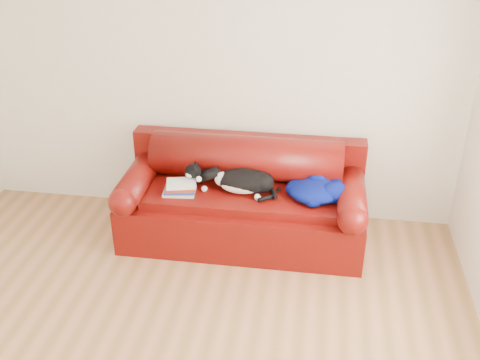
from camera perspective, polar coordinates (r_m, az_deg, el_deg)
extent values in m
plane|color=brown|center=(4.07, -8.24, -17.06)|extent=(4.50, 4.50, 0.00)
cube|color=beige|center=(5.06, -2.98, 10.09)|extent=(4.50, 0.02, 2.60)
cube|color=#3C0C02|center=(5.02, 0.26, -3.80)|extent=(2.10, 0.90, 0.42)
cube|color=#3C0C02|center=(4.85, 0.18, -1.70)|extent=(1.66, 0.62, 0.10)
cylinder|color=black|center=(5.05, -10.87, -6.64)|extent=(0.06, 0.06, 0.05)
cylinder|color=black|center=(4.82, 10.79, -8.53)|extent=(0.06, 0.06, 0.05)
cylinder|color=black|center=(5.58, -8.76, -2.84)|extent=(0.06, 0.06, 0.05)
cylinder|color=black|center=(5.37, 10.67, -4.35)|extent=(0.06, 0.06, 0.05)
cube|color=#3C0C02|center=(5.22, 0.83, 0.28)|extent=(2.10, 0.18, 0.85)
cylinder|color=#3C0C02|center=(5.01, 0.68, 2.27)|extent=(1.70, 0.40, 0.40)
cylinder|color=#3C0C02|center=(5.05, -10.23, 0.27)|extent=(0.24, 0.88, 0.24)
sphere|color=#3C0C02|center=(4.69, -11.85, -2.22)|extent=(0.24, 0.24, 0.24)
cylinder|color=#3C0C02|center=(4.82, 11.26, -1.27)|extent=(0.24, 0.88, 0.24)
sphere|color=#3C0C02|center=(4.44, 11.40, -4.03)|extent=(0.24, 0.24, 0.24)
cube|color=beige|center=(4.84, -6.05, -1.13)|extent=(0.29, 0.23, 0.02)
cube|color=white|center=(4.84, -6.05, -1.13)|extent=(0.27, 0.22, 0.02)
cube|color=#1C3798|center=(4.83, -6.06, -0.87)|extent=(0.29, 0.24, 0.02)
cube|color=white|center=(4.83, -6.06, -0.87)|extent=(0.27, 0.22, 0.02)
cube|color=#A53112|center=(4.81, -6.08, -0.61)|extent=(0.29, 0.24, 0.02)
cube|color=white|center=(4.81, -6.08, -0.61)|extent=(0.27, 0.23, 0.02)
cube|color=white|center=(4.80, -6.09, -0.35)|extent=(0.29, 0.24, 0.02)
cube|color=white|center=(4.80, -6.09, -0.35)|extent=(0.27, 0.23, 0.02)
ellipsoid|color=black|center=(4.79, 0.52, -0.07)|extent=(0.52, 0.32, 0.20)
ellipsoid|color=silver|center=(4.76, 0.09, -0.75)|extent=(0.36, 0.19, 0.13)
ellipsoid|color=silver|center=(4.81, -1.78, 0.09)|extent=(0.15, 0.14, 0.13)
ellipsoid|color=black|center=(4.77, 2.28, -0.39)|extent=(0.22, 0.22, 0.17)
ellipsoid|color=black|center=(4.84, -3.12, 1.06)|extent=(0.16, 0.15, 0.13)
ellipsoid|color=silver|center=(4.82, -3.46, 0.69)|extent=(0.08, 0.07, 0.05)
sphere|color=#BF7272|center=(4.81, -3.67, 0.70)|extent=(0.02, 0.02, 0.02)
cone|color=black|center=(4.78, -3.09, 1.48)|extent=(0.06, 0.05, 0.06)
cone|color=black|center=(4.84, -2.84, 1.83)|extent=(0.06, 0.05, 0.06)
cylinder|color=black|center=(4.75, 3.42, -1.30)|extent=(0.09, 0.17, 0.04)
sphere|color=silver|center=(4.84, -2.32, -0.82)|extent=(0.05, 0.05, 0.05)
sphere|color=silver|center=(4.70, 1.78, -1.76)|extent=(0.05, 0.05, 0.05)
ellipsoid|color=#02084A|center=(4.74, 7.69, -1.07)|extent=(0.51, 0.48, 0.14)
ellipsoid|color=#02084A|center=(4.73, 9.64, -1.18)|extent=(0.32, 0.29, 0.16)
ellipsoid|color=#02084A|center=(4.79, 6.22, -0.87)|extent=(0.33, 0.36, 0.11)
ellipsoid|color=#02084A|center=(4.86, 7.88, -0.18)|extent=(0.26, 0.22, 0.16)
ellipsoid|color=#02084A|center=(4.65, 7.43, -1.94)|extent=(0.21, 0.22, 0.11)
ellipsoid|color=silver|center=(4.68, 8.81, -1.25)|extent=(0.21, 0.11, 0.05)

